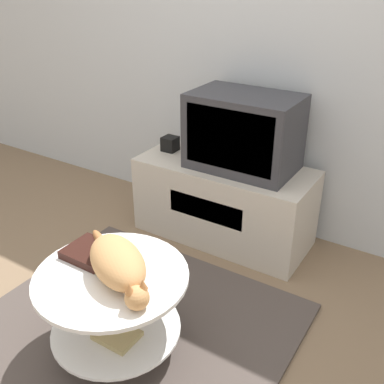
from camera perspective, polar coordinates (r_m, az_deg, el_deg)
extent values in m
plane|color=#7F664C|center=(2.19, -10.01, -19.07)|extent=(12.00, 12.00, 0.00)
cube|color=silver|center=(2.74, 9.10, 21.24)|extent=(8.00, 0.05, 2.60)
cube|color=#4C423D|center=(2.18, -10.03, -18.89)|extent=(1.42, 1.55, 0.02)
cube|color=beige|center=(2.79, 4.06, -1.18)|extent=(1.07, 0.46, 0.49)
cube|color=#B7AD9E|center=(2.59, 1.69, -2.25)|extent=(0.48, 0.01, 0.14)
cube|color=#333338|center=(2.59, 6.62, 7.59)|extent=(0.61, 0.39, 0.44)
cube|color=black|center=(2.42, 4.62, 6.59)|extent=(0.52, 0.01, 0.34)
cube|color=black|center=(2.88, -2.79, 6.14)|extent=(0.09, 0.09, 0.09)
cylinder|color=#B2B2B7|center=(2.15, -9.32, -19.03)|extent=(0.27, 0.27, 0.01)
cylinder|color=#B7B7BC|center=(2.02, -9.74, -15.21)|extent=(0.04, 0.04, 0.40)
cylinder|color=white|center=(2.07, -9.58, -16.66)|extent=(0.56, 0.56, 0.01)
cylinder|color=white|center=(1.89, -10.24, -10.51)|extent=(0.64, 0.64, 0.02)
cube|color=tan|center=(2.01, -9.48, -17.51)|extent=(0.17, 0.14, 0.02)
cube|color=beige|center=(2.11, -10.50, -15.27)|extent=(0.18, 0.11, 0.01)
cube|color=black|center=(2.00, -12.75, -7.47)|extent=(0.21, 0.18, 0.04)
ellipsoid|color=tan|center=(1.82, -9.45, -8.70)|extent=(0.41, 0.35, 0.15)
sphere|color=tan|center=(1.68, -6.99, -13.20)|extent=(0.09, 0.09, 0.09)
cone|color=#B2703D|center=(1.66, -6.26, -11.57)|extent=(0.04, 0.04, 0.04)
cone|color=#B2703D|center=(1.64, -7.94, -12.05)|extent=(0.04, 0.04, 0.04)
ellipsoid|color=#B2703D|center=(2.04, -11.61, -6.06)|extent=(0.17, 0.12, 0.05)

